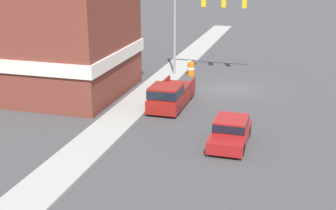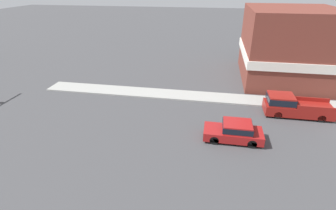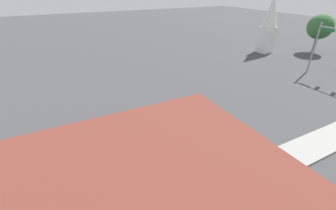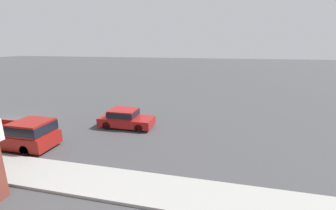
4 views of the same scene
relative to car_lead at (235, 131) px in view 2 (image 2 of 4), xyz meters
name	(u,v)px [view 2 (image 2 of 4)]	position (x,y,z in m)	size (l,w,h in m)	color
car_lead	(235,131)	(0.00, 0.00, 0.00)	(1.90, 4.24, 1.45)	black
pickup_truck_parked	(292,106)	(4.95, -5.05, 0.14)	(2.05, 5.55, 1.83)	black
corner_brick_building	(288,46)	(14.92, -6.30, 3.15)	(11.99, 9.88, 8.02)	brown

